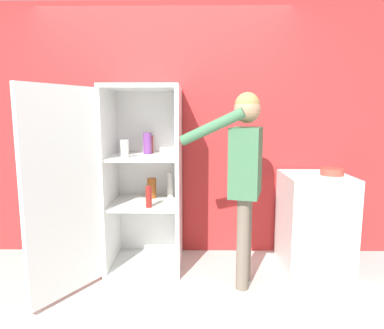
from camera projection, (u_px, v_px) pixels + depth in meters
ground_plane at (156, 297)px, 2.75m from camera, size 12.00×12.00×0.00m
wall_back at (165, 132)px, 3.53m from camera, size 7.00×0.06×2.55m
refrigerator at (130, 180)px, 3.14m from camera, size 1.08×1.24×1.71m
person at (245, 165)px, 2.81m from camera, size 0.71×0.53×1.63m
counter at (314, 221)px, 3.27m from camera, size 0.59×0.64×0.89m
bowl at (332, 172)px, 3.17m from camera, size 0.21×0.21×0.06m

